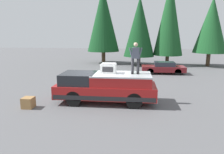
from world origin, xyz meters
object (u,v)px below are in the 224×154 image
at_px(parked_car_maroon, 163,68).
at_px(wooden_crate, 28,103).
at_px(compressor_unit, 108,68).
at_px(pickup_truck, 106,87).
at_px(person_on_truck_bed, 135,57).

xyz_separation_m(parked_car_maroon, wooden_crate, (-10.51, 8.25, -0.30)).
relative_size(compressor_unit, parked_car_maroon, 0.20).
xyz_separation_m(compressor_unit, wooden_crate, (-1.47, 4.02, -1.65)).
bearing_deg(pickup_truck, wooden_crate, 109.44).
relative_size(compressor_unit, wooden_crate, 1.50).
distance_m(person_on_truck_bed, parked_car_maroon, 9.66).
relative_size(person_on_truck_bed, wooden_crate, 3.02).
bearing_deg(parked_car_maroon, pickup_truck, 154.44).
bearing_deg(wooden_crate, parked_car_maroon, -38.15).
xyz_separation_m(compressor_unit, parked_car_maroon, (9.04, -4.23, -1.35)).
bearing_deg(parked_car_maroon, person_on_truck_bed, 163.04).
bearing_deg(pickup_truck, compressor_unit, -55.20).
bearing_deg(parked_car_maroon, wooden_crate, 141.85).
xyz_separation_m(pickup_truck, person_on_truck_bed, (0.09, -1.61, 1.68)).
xyz_separation_m(compressor_unit, person_on_truck_bed, (-0.01, -1.47, 0.62)).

